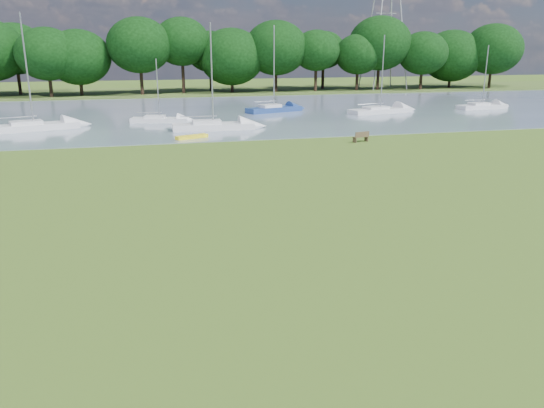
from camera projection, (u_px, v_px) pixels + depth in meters
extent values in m
plane|color=#646826|center=(212.00, 238.00, 20.83)|extent=(220.00, 220.00, 0.00)
cube|color=slate|center=(160.00, 114.00, 59.89)|extent=(220.00, 40.00, 0.10)
cube|color=#4C6626|center=(151.00, 93.00, 87.78)|extent=(220.00, 20.00, 0.40)
cube|color=brown|center=(355.00, 140.00, 41.87)|extent=(0.18, 0.41, 0.42)
cube|color=brown|center=(366.00, 139.00, 42.42)|extent=(0.18, 0.41, 0.42)
cube|color=brown|center=(361.00, 137.00, 42.08)|extent=(1.43, 0.75, 0.05)
cube|color=brown|center=(362.00, 134.00, 41.87)|extent=(1.33, 0.40, 0.41)
cube|color=yellow|center=(192.00, 137.00, 43.50)|extent=(2.80, 1.72, 0.28)
cylinder|color=#B1B1B1|center=(380.00, 12.00, 89.34)|extent=(0.22, 0.22, 25.56)
cylinder|color=#B1B1B1|center=(403.00, 13.00, 90.34)|extent=(0.22, 0.22, 25.56)
cylinder|color=#B1B1B1|center=(370.00, 14.00, 93.29)|extent=(0.22, 0.22, 25.56)
cylinder|color=#B1B1B1|center=(392.00, 14.00, 94.29)|extent=(0.22, 0.22, 25.56)
cylinder|color=black|center=(42.00, 81.00, 79.61)|extent=(0.54, 0.54, 4.45)
ellipsoid|color=black|center=(38.00, 43.00, 78.07)|extent=(8.68, 8.68, 7.38)
cylinder|color=black|center=(91.00, 83.00, 81.39)|extent=(0.54, 0.54, 3.51)
ellipsoid|color=black|center=(89.00, 54.00, 80.18)|extent=(9.76, 9.76, 8.30)
cylinder|color=black|center=(138.00, 82.00, 82.99)|extent=(0.54, 0.54, 3.83)
ellipsoid|color=black|center=(136.00, 51.00, 81.67)|extent=(7.59, 7.59, 6.45)
cylinder|color=black|center=(183.00, 80.00, 84.60)|extent=(0.54, 0.54, 4.14)
ellipsoid|color=black|center=(182.00, 47.00, 83.17)|extent=(8.68, 8.68, 7.38)
cylinder|color=black|center=(226.00, 78.00, 86.20)|extent=(0.54, 0.54, 4.45)
ellipsoid|color=black|center=(226.00, 44.00, 84.66)|extent=(9.76, 9.76, 8.30)
cylinder|color=black|center=(268.00, 81.00, 87.98)|extent=(0.54, 0.54, 3.51)
ellipsoid|color=black|center=(268.00, 54.00, 86.76)|extent=(7.59, 7.59, 6.45)
cylinder|color=black|center=(308.00, 79.00, 89.58)|extent=(0.54, 0.54, 3.83)
ellipsoid|color=black|center=(309.00, 50.00, 88.26)|extent=(8.68, 8.68, 7.38)
cylinder|color=black|center=(347.00, 78.00, 91.19)|extent=(0.54, 0.54, 4.14)
ellipsoid|color=black|center=(348.00, 47.00, 89.75)|extent=(9.76, 9.76, 8.30)
cylinder|color=black|center=(384.00, 76.00, 92.79)|extent=(0.54, 0.54, 4.45)
ellipsoid|color=black|center=(386.00, 44.00, 91.25)|extent=(7.59, 7.59, 6.45)
cylinder|color=black|center=(420.00, 78.00, 94.57)|extent=(0.54, 0.54, 3.51)
ellipsoid|color=black|center=(422.00, 54.00, 93.35)|extent=(8.68, 8.68, 7.38)
cylinder|color=black|center=(455.00, 77.00, 96.17)|extent=(0.54, 0.54, 3.83)
ellipsoid|color=black|center=(458.00, 50.00, 94.85)|extent=(9.76, 9.76, 8.30)
cylinder|color=black|center=(489.00, 76.00, 97.77)|extent=(0.54, 0.54, 4.14)
ellipsoid|color=black|center=(492.00, 47.00, 96.34)|extent=(7.59, 7.59, 6.45)
cube|color=navy|center=(274.00, 108.00, 61.46)|extent=(7.02, 4.13, 0.80)
cube|color=silver|center=(270.00, 104.00, 61.02)|extent=(2.74, 2.22, 0.52)
cylinder|color=#A5A8AD|center=(274.00, 67.00, 60.14)|extent=(0.14, 0.14, 9.00)
cube|color=silver|center=(213.00, 125.00, 48.28)|extent=(7.41, 2.26, 0.77)
cube|color=silver|center=(207.00, 120.00, 48.02)|extent=(2.62, 1.69, 0.50)
cylinder|color=#A5A8AD|center=(212.00, 74.00, 47.00)|extent=(0.13, 0.13, 8.73)
cube|color=silver|center=(160.00, 119.00, 52.96)|extent=(5.83, 2.99, 0.62)
cube|color=silver|center=(155.00, 115.00, 52.86)|extent=(2.22, 1.71, 0.40)
cylinder|color=#A5A8AD|center=(158.00, 89.00, 52.12)|extent=(0.11, 0.11, 5.70)
cube|color=silver|center=(380.00, 110.00, 60.59)|extent=(7.93, 3.69, 0.69)
cube|color=silver|center=(376.00, 106.00, 60.21)|extent=(2.97, 2.20, 0.44)
cylinder|color=#A5A8AD|center=(382.00, 72.00, 59.41)|extent=(0.12, 0.12, 8.04)
cube|color=silver|center=(482.00, 106.00, 64.78)|extent=(6.66, 2.62, 0.69)
cube|color=silver|center=(479.00, 103.00, 64.48)|extent=(2.43, 1.70, 0.44)
cylinder|color=#A5A8AD|center=(485.00, 75.00, 63.75)|extent=(0.12, 0.12, 6.98)
cube|color=silver|center=(34.00, 126.00, 47.91)|extent=(7.93, 4.42, 0.79)
cube|color=silver|center=(26.00, 121.00, 47.46)|extent=(3.07, 2.43, 0.51)
cylinder|color=#A5A8AD|center=(27.00, 69.00, 46.51)|extent=(0.14, 0.14, 9.56)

